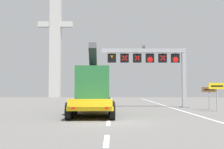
{
  "coord_description": "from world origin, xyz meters",
  "views": [
    {
      "loc": [
        0.01,
        -16.46,
        1.86
      ],
      "look_at": [
        -0.07,
        8.76,
        3.23
      ],
      "focal_mm": 45.62,
      "sensor_mm": 36.0,
      "label": 1
    }
  ],
  "objects_px": {
    "overhead_lane_gantry": "(155,60)",
    "heavy_haul_truck_yellow": "(95,88)",
    "exit_sign_yellow": "(218,90)",
    "bridge_pylon_distant": "(56,37)",
    "tourist_info_sign_brown": "(210,93)"
  },
  "relations": [
    {
      "from": "overhead_lane_gantry",
      "to": "heavy_haul_truck_yellow",
      "type": "xyz_separation_m",
      "value": [
        -6.01,
        -5.38,
        -3.02
      ]
    },
    {
      "from": "heavy_haul_truck_yellow",
      "to": "exit_sign_yellow",
      "type": "relative_size",
      "value": 5.75
    },
    {
      "from": "exit_sign_yellow",
      "to": "bridge_pylon_distant",
      "type": "height_order",
      "value": "bridge_pylon_distant"
    },
    {
      "from": "heavy_haul_truck_yellow",
      "to": "bridge_pylon_distant",
      "type": "xyz_separation_m",
      "value": [
        -13.28,
        48.9,
        13.7
      ]
    },
    {
      "from": "tourist_info_sign_brown",
      "to": "bridge_pylon_distant",
      "type": "relative_size",
      "value": 0.07
    },
    {
      "from": "overhead_lane_gantry",
      "to": "bridge_pylon_distant",
      "type": "bearing_deg",
      "value": 113.9
    },
    {
      "from": "heavy_haul_truck_yellow",
      "to": "tourist_info_sign_brown",
      "type": "height_order",
      "value": "heavy_haul_truck_yellow"
    },
    {
      "from": "exit_sign_yellow",
      "to": "tourist_info_sign_brown",
      "type": "distance_m",
      "value": 2.19
    },
    {
      "from": "overhead_lane_gantry",
      "to": "heavy_haul_truck_yellow",
      "type": "relative_size",
      "value": 0.65
    },
    {
      "from": "overhead_lane_gantry",
      "to": "exit_sign_yellow",
      "type": "xyz_separation_m",
      "value": [
        4.55,
        -5.83,
        -3.14
      ]
    },
    {
      "from": "bridge_pylon_distant",
      "to": "exit_sign_yellow",
      "type": "bearing_deg",
      "value": -64.22
    },
    {
      "from": "exit_sign_yellow",
      "to": "tourist_info_sign_brown",
      "type": "height_order",
      "value": "exit_sign_yellow"
    },
    {
      "from": "heavy_haul_truck_yellow",
      "to": "exit_sign_yellow",
      "type": "bearing_deg",
      "value": -2.44
    },
    {
      "from": "tourist_info_sign_brown",
      "to": "exit_sign_yellow",
      "type": "bearing_deg",
      "value": -92.23
    },
    {
      "from": "overhead_lane_gantry",
      "to": "bridge_pylon_distant",
      "type": "xyz_separation_m",
      "value": [
        -19.29,
        43.52,
        10.69
      ]
    }
  ]
}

